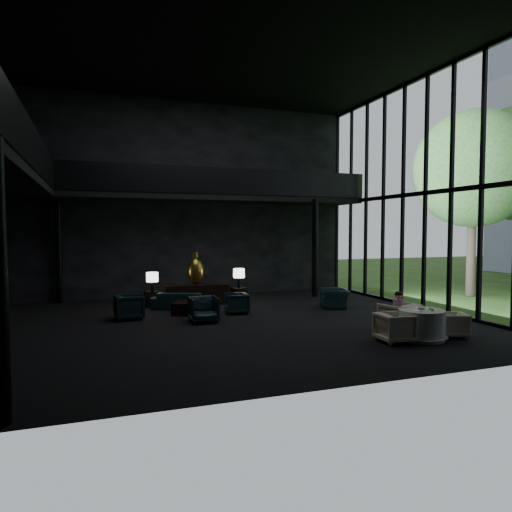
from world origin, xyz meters
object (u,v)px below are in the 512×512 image
object	(u,v)px
lounge_armchair_south	(204,307)
dining_chair_north	(399,314)
console	(197,295)
lounge_armchair_east	(237,303)
dining_table	(421,327)
dining_chair_east	(453,325)
lounge_armchair_west	(129,305)
table_lamp_left	(152,278)
coffee_table	(188,308)
sofa	(181,298)
side_table_right	(239,295)
side_table_left	(152,299)
dining_chair_west	(395,326)
bronze_urn	(195,270)
table_lamp_right	(239,274)
window_armchair	(335,296)
child	(399,303)

from	to	relation	value
lounge_armchair_south	dining_chair_north	distance (m)	5.54
console	lounge_armchair_east	size ratio (longest dim) A/B	3.36
dining_table	dining_chair_north	distance (m)	0.88
dining_chair_east	lounge_armchair_west	bearing A→B (deg)	-100.30
table_lamp_left	coffee_table	world-z (taller)	table_lamp_left
sofa	side_table_right	bearing A→B (deg)	-143.94
side_table_left	lounge_armchair_south	xyz separation A→B (m)	(1.12, -3.34, 0.18)
coffee_table	lounge_armchair_south	bearing A→B (deg)	-83.31
sofa	lounge_armchair_east	distance (m)	2.18
dining_table	dining_chair_west	world-z (taller)	dining_chair_west
lounge_armchair_south	dining_chair_west	bearing A→B (deg)	-44.59
coffee_table	bronze_urn	bearing A→B (deg)	71.51
lounge_armchair_west	dining_table	size ratio (longest dim) A/B	0.72
bronze_urn	table_lamp_right	world-z (taller)	bronze_urn
bronze_urn	coffee_table	distance (m)	2.31
sofa	dining_chair_north	bearing A→B (deg)	153.20
table_lamp_left	table_lamp_right	distance (m)	3.20
table_lamp_left	window_armchair	size ratio (longest dim) A/B	0.73
lounge_armchair_west	sofa	bearing A→B (deg)	-58.68
coffee_table	dining_table	xyz separation A→B (m)	(4.81, -5.39, 0.13)
side_table_right	dining_chair_west	world-z (taller)	dining_chair_west
side_table_right	lounge_armchair_west	distance (m)	4.56
console	lounge_armchair_east	distance (m)	2.26
side_table_left	child	size ratio (longest dim) A/B	0.87
sofa	dining_chair_east	world-z (taller)	sofa
sofa	dining_table	xyz separation A→B (m)	(4.84, -6.51, -0.05)
side_table_left	dining_chair_east	distance (m)	9.91
coffee_table	window_armchair	bearing A→B (deg)	-5.67
bronze_urn	lounge_armchair_west	size ratio (longest dim) A/B	1.30
side_table_right	dining_table	bearing A→B (deg)	-70.06
table_lamp_left	dining_chair_east	size ratio (longest dim) A/B	1.15
side_table_right	bronze_urn	bearing A→B (deg)	170.00
lounge_armchair_south	dining_chair_north	world-z (taller)	dining_chair_north
lounge_armchair_west	dining_chair_north	distance (m)	7.91
side_table_right	lounge_armchair_south	size ratio (longest dim) A/B	0.63
dining_chair_east	dining_chair_west	world-z (taller)	dining_chair_west
console	window_armchair	xyz separation A→B (m)	(4.45, -2.18, 0.05)
bronze_urn	side_table_left	distance (m)	1.87
table_lamp_right	child	world-z (taller)	table_lamp_right
lounge_armchair_east	child	size ratio (longest dim) A/B	1.09
side_table_left	dining_table	distance (m)	9.27
side_table_left	table_lamp_right	bearing A→B (deg)	-3.57
lounge_armchair_south	window_armchair	size ratio (longest dim) A/B	0.95
sofa	dining_chair_north	size ratio (longest dim) A/B	1.98
lounge_armchair_east	window_armchair	world-z (taller)	window_armchair
table_lamp_left	window_armchair	world-z (taller)	table_lamp_left
bronze_urn	console	bearing A→B (deg)	-90.00
child	dining_table	bearing A→B (deg)	87.81
table_lamp_left	lounge_armchair_south	bearing A→B (deg)	-70.28
side_table_left	dining_table	xyz separation A→B (m)	(5.76, -7.26, 0.05)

